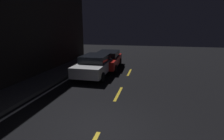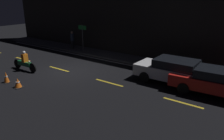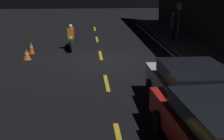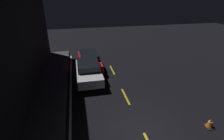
% 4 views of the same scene
% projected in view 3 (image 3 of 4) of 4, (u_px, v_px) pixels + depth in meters
% --- Properties ---
extents(ground_plane, '(56.00, 56.00, 0.00)m').
position_uv_depth(ground_plane, '(102.00, 60.00, 15.23)').
color(ground_plane, black).
extents(raised_curb, '(28.00, 2.08, 0.15)m').
position_uv_depth(raised_curb, '(202.00, 56.00, 15.63)').
color(raised_curb, '#424244').
rests_on(raised_curb, ground).
extents(lane_dash_a, '(2.00, 0.14, 0.01)m').
position_uv_depth(lane_dash_a, '(95.00, 29.00, 24.79)').
color(lane_dash_a, gold).
rests_on(lane_dash_a, ground).
extents(lane_dash_b, '(2.00, 0.14, 0.01)m').
position_uv_depth(lane_dash_b, '(97.00, 39.00, 20.49)').
color(lane_dash_b, gold).
rests_on(lane_dash_b, ground).
extents(lane_dash_c, '(2.00, 0.14, 0.01)m').
position_uv_depth(lane_dash_c, '(101.00, 55.00, 16.18)').
color(lane_dash_c, gold).
rests_on(lane_dash_c, ground).
extents(lane_dash_d, '(2.00, 0.14, 0.01)m').
position_uv_depth(lane_dash_d, '(107.00, 83.00, 11.88)').
color(lane_dash_d, gold).
rests_on(lane_dash_d, ground).
extents(lane_solid_kerb, '(25.20, 0.14, 0.01)m').
position_uv_depth(lane_solid_kerb, '(177.00, 58.00, 15.54)').
color(lane_solid_kerb, silver).
rests_on(lane_solid_kerb, ground).
extents(sedan_white, '(4.32, 2.04, 1.47)m').
position_uv_depth(sedan_white, '(193.00, 88.00, 8.93)').
color(sedan_white, silver).
rests_on(sedan_white, ground).
extents(taxi_red, '(4.62, 2.09, 1.40)m').
position_uv_depth(taxi_red, '(219.00, 131.00, 6.52)').
color(taxi_red, red).
rests_on(taxi_red, ground).
extents(motorcycle, '(2.41, 0.37, 1.40)m').
position_uv_depth(motorcycle, '(71.00, 39.00, 17.55)').
color(motorcycle, black).
rests_on(motorcycle, ground).
extents(traffic_cone_near, '(0.41, 0.41, 0.68)m').
position_uv_depth(traffic_cone_near, '(31.00, 48.00, 16.31)').
color(traffic_cone_near, black).
rests_on(traffic_cone_near, ground).
extents(traffic_cone_mid, '(0.51, 0.51, 0.55)m').
position_uv_depth(traffic_cone_mid, '(27.00, 55.00, 15.13)').
color(traffic_cone_mid, black).
rests_on(traffic_cone_mid, ground).
extents(pedestrian, '(0.34, 0.34, 1.69)m').
position_uv_depth(pedestrian, '(173.00, 25.00, 19.61)').
color(pedestrian, black).
rests_on(pedestrian, raised_curb).
extents(shop_sign, '(0.90, 0.08, 2.40)m').
position_uv_depth(shop_sign, '(179.00, 15.00, 17.96)').
color(shop_sign, '#4C4C51').
rests_on(shop_sign, raised_curb).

